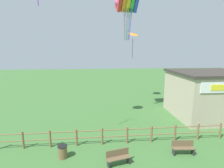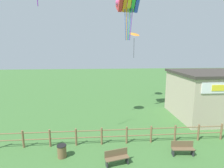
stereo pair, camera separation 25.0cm
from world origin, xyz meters
The scene contains 7 objects.
wooden_fence centered at (0.00, 7.11, 0.70)m, with size 16.22×0.14×1.24m.
seaside_building centered at (9.96, 11.71, 2.30)m, with size 6.93×6.33×4.56m.
park_bench_near_fence centered at (-0.07, 4.79, 0.48)m, with size 1.46×0.72×0.90m.
park_bench_by_building centered at (4.22, 5.43, 0.48)m, with size 1.44×0.52×0.90m.
trash_bin centered at (-3.40, 5.78, 0.41)m, with size 0.59×0.59×0.81m.
kite_rainbow_parafoil centered at (1.77, 13.06, 10.97)m, with size 2.50×2.02×4.31m.
kite_orange_delta centered at (3.46, 17.81, 8.56)m, with size 1.75×1.72×3.26m.
Camera 2 is at (-1.07, -4.33, 6.56)m, focal length 28.00 mm.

